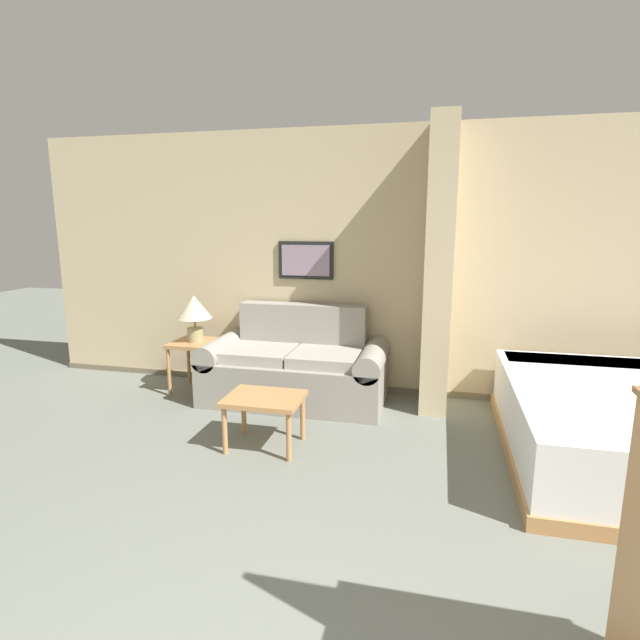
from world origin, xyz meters
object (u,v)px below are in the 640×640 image
object	(u,v)px
couch	(296,368)
bed	(629,426)
table_lamp	(194,310)
coffee_table	(264,404)

from	to	relation	value
couch	bed	xyz separation A→B (m)	(2.68, -0.67, -0.05)
table_lamp	bed	size ratio (longest dim) A/B	0.22
table_lamp	bed	distance (m)	3.84
couch	table_lamp	distance (m)	1.17
couch	bed	distance (m)	2.77
table_lamp	couch	bearing A→B (deg)	-0.45
bed	table_lamp	bearing A→B (deg)	169.68
couch	coffee_table	size ratio (longest dim) A/B	3.01
coffee_table	bed	size ratio (longest dim) A/B	0.27
couch	table_lamp	xyz separation A→B (m)	(-1.05, 0.01, 0.52)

